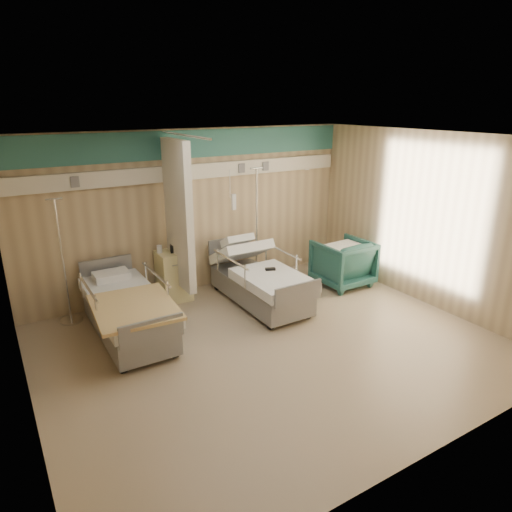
# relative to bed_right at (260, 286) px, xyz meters

# --- Properties ---
(ground) EXTENTS (6.00, 5.00, 0.00)m
(ground) POSITION_rel_bed_right_xyz_m (-0.60, -1.30, -0.32)
(ground) COLOR gray
(ground) RESTS_ON ground
(room_walls) EXTENTS (6.04, 5.04, 2.82)m
(room_walls) POSITION_rel_bed_right_xyz_m (-0.63, -1.05, 1.55)
(room_walls) COLOR tan
(room_walls) RESTS_ON ground
(bed_right) EXTENTS (1.00, 2.16, 0.63)m
(bed_right) POSITION_rel_bed_right_xyz_m (0.00, 0.00, 0.00)
(bed_right) COLOR silver
(bed_right) RESTS_ON ground
(bed_left) EXTENTS (1.00, 2.16, 0.63)m
(bed_left) POSITION_rel_bed_right_xyz_m (-2.20, 0.00, 0.00)
(bed_left) COLOR silver
(bed_left) RESTS_ON ground
(bedside_cabinet) EXTENTS (0.50, 0.48, 0.85)m
(bedside_cabinet) POSITION_rel_bed_right_xyz_m (-1.15, 0.90, 0.11)
(bedside_cabinet) COLOR beige
(bedside_cabinet) RESTS_ON ground
(visitor_armchair) EXTENTS (0.91, 0.93, 0.85)m
(visitor_armchair) POSITION_rel_bed_right_xyz_m (1.74, -0.08, 0.11)
(visitor_armchair) COLOR #20504A
(visitor_armchair) RESTS_ON ground
(waffle_blanket) EXTENTS (0.72, 0.65, 0.08)m
(waffle_blanket) POSITION_rel_bed_right_xyz_m (1.77, -0.10, 0.57)
(waffle_blanket) COLOR white
(waffle_blanket) RESTS_ON visitor_armchair
(iv_stand_right) EXTENTS (0.38, 0.38, 2.12)m
(iv_stand_right) POSITION_rel_bed_right_xyz_m (0.50, 0.93, 0.12)
(iv_stand_right) COLOR silver
(iv_stand_right) RESTS_ON ground
(iv_stand_left) EXTENTS (0.34, 0.34, 1.92)m
(iv_stand_left) POSITION_rel_bed_right_xyz_m (-2.84, 0.94, 0.08)
(iv_stand_left) COLOR silver
(iv_stand_left) RESTS_ON ground
(call_remote) EXTENTS (0.18, 0.13, 0.04)m
(call_remote) POSITION_rel_bed_right_xyz_m (0.09, -0.18, 0.33)
(call_remote) COLOR black
(call_remote) RESTS_ON bed_right
(tan_blanket) EXTENTS (1.11, 1.35, 0.04)m
(tan_blanket) POSITION_rel_bed_right_xyz_m (-2.23, -0.46, 0.34)
(tan_blanket) COLOR tan
(tan_blanket) RESTS_ON bed_left
(toiletry_bag) EXTENTS (0.26, 0.20, 0.12)m
(toiletry_bag) POSITION_rel_bed_right_xyz_m (-1.07, 0.86, 0.60)
(toiletry_bag) COLOR black
(toiletry_bag) RESTS_ON bedside_cabinet
(white_cup) EXTENTS (0.11, 0.11, 0.13)m
(white_cup) POSITION_rel_bed_right_xyz_m (-1.35, 0.96, 0.60)
(white_cup) COLOR white
(white_cup) RESTS_ON bedside_cabinet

